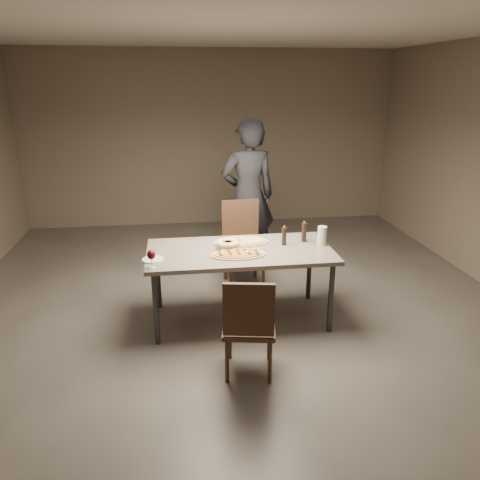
{
  "coord_description": "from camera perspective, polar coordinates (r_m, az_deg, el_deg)",
  "views": [
    {
      "loc": [
        -0.58,
        -4.23,
        2.31
      ],
      "look_at": [
        0.0,
        0.0,
        0.85
      ],
      "focal_mm": 35.0,
      "sensor_mm": 36.0,
      "label": 1
    }
  ],
  "objects": [
    {
      "name": "wine_glass",
      "position": [
        4.15,
        -10.76,
        -1.85
      ],
      "size": [
        0.08,
        0.08,
        0.17
      ],
      "rotation": [
        0.0,
        0.0,
        -0.06
      ],
      "color": "silver",
      "rests_on": "dining_table"
    },
    {
      "name": "carafe",
      "position": [
        4.72,
        9.97,
        0.52
      ],
      "size": [
        0.09,
        0.09,
        0.19
      ],
      "rotation": [
        0.0,
        0.0,
        -0.05
      ],
      "color": "silver",
      "rests_on": "dining_table"
    },
    {
      "name": "zucchini_pizza",
      "position": [
        4.39,
        -0.19,
        -1.7
      ],
      "size": [
        0.53,
        0.29,
        0.05
      ],
      "rotation": [
        0.0,
        0.0,
        -0.16
      ],
      "color": "tan",
      "rests_on": "dining_table"
    },
    {
      "name": "ham_pizza",
      "position": [
        4.73,
        0.13,
        -0.18
      ],
      "size": [
        0.56,
        0.31,
        0.04
      ],
      "rotation": [
        0.0,
        0.0,
        -0.01
      ],
      "color": "tan",
      "rests_on": "dining_table"
    },
    {
      "name": "chair_near",
      "position": [
        3.76,
        1.1,
        -10.05
      ],
      "size": [
        0.48,
        0.48,
        0.88
      ],
      "rotation": [
        0.0,
        0.0,
        -0.18
      ],
      "color": "#432A1C",
      "rests_on": "ground"
    },
    {
      "name": "side_plate",
      "position": [
        4.36,
        -10.58,
        -2.35
      ],
      "size": [
        0.2,
        0.2,
        0.01
      ],
      "rotation": [
        0.0,
        0.0,
        0.21
      ],
      "color": "white",
      "rests_on": "dining_table"
    },
    {
      "name": "bread_basket",
      "position": [
        4.57,
        -1.49,
        -0.48
      ],
      "size": [
        0.22,
        0.22,
        0.08
      ],
      "rotation": [
        0.0,
        0.0,
        -0.41
      ],
      "color": "beige",
      "rests_on": "dining_table"
    },
    {
      "name": "room",
      "position": [
        4.37,
        0.0,
        6.84
      ],
      "size": [
        7.0,
        7.0,
        7.0
      ],
      "color": "#5F5851",
      "rests_on": "ground"
    },
    {
      "name": "pepper_mill_left",
      "position": [
        4.68,
        5.4,
        0.51
      ],
      "size": [
        0.05,
        0.05,
        0.2
      ],
      "rotation": [
        0.0,
        0.0,
        0.37
      ],
      "color": "black",
      "rests_on": "dining_table"
    },
    {
      "name": "diner",
      "position": [
        5.82,
        0.98,
        5.34
      ],
      "size": [
        0.75,
        0.55,
        1.9
      ],
      "primitive_type": "imported",
      "rotation": [
        0.0,
        0.0,
        3.29
      ],
      "color": "black",
      "rests_on": "ground"
    },
    {
      "name": "oil_dish",
      "position": [
        4.79,
        1.91,
        -0.03
      ],
      "size": [
        0.15,
        0.15,
        0.02
      ],
      "rotation": [
        0.0,
        0.0,
        -0.03
      ],
      "color": "white",
      "rests_on": "dining_table"
    },
    {
      "name": "dining_table",
      "position": [
        4.57,
        0.0,
        -1.86
      ],
      "size": [
        1.8,
        0.9,
        0.75
      ],
      "color": "slate",
      "rests_on": "ground"
    },
    {
      "name": "pepper_mill_right",
      "position": [
        4.79,
        7.82,
        0.98
      ],
      "size": [
        0.06,
        0.06,
        0.22
      ],
      "rotation": [
        0.0,
        0.0,
        -0.4
      ],
      "color": "black",
      "rests_on": "dining_table"
    },
    {
      "name": "chair_far",
      "position": [
        5.51,
        0.25,
        0.26
      ],
      "size": [
        0.5,
        0.5,
        0.98
      ],
      "rotation": [
        0.0,
        0.0,
        3.21
      ],
      "color": "#432A1C",
      "rests_on": "ground"
    }
  ]
}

